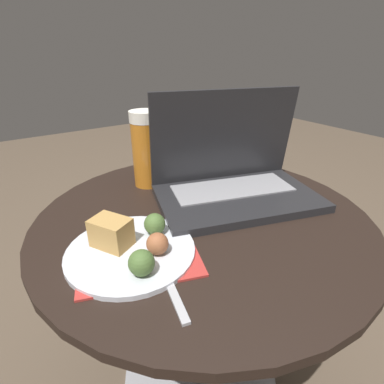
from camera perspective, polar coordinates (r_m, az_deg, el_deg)
The scene contains 7 objects.
ground_plane at distance 1.01m, azimuth 1.52°, elevation -31.35°, with size 6.00×6.00×0.00m, color brown.
table at distance 0.72m, azimuth 1.88°, elevation -15.09°, with size 0.69×0.69×0.54m.
napkin at distance 0.51m, azimuth -9.93°, elevation -12.49°, with size 0.23×0.19×0.00m.
laptop at distance 0.69m, azimuth 7.80°, elevation 2.96°, with size 0.40×0.31×0.23m.
beer_glass at distance 0.74m, azimuth -8.71°, elevation 8.08°, with size 0.07×0.07×0.18m.
snack_plate at distance 0.52m, azimuth -11.42°, elevation -9.97°, with size 0.22×0.22×0.06m.
fork at distance 0.49m, azimuth -5.73°, elevation -14.10°, with size 0.06×0.20×0.00m.
Camera 1 is at (-0.32, -0.44, 0.85)m, focal length 28.00 mm.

